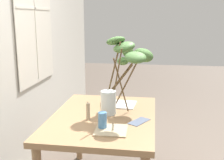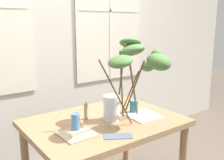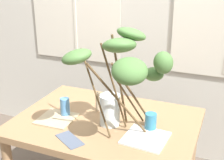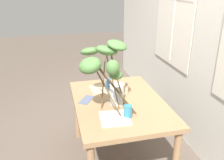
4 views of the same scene
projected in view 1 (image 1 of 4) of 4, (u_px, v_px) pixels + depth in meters
name	position (u px, v px, depth m)	size (l,w,h in m)	color
dining_table	(104.00, 125.00, 2.41)	(1.21, 0.87, 0.72)	#93704C
vase_with_branches	(125.00, 66.00, 2.42)	(0.65, 0.54, 0.69)	silver
drinking_glass_blue_left	(102.00, 121.00, 2.09)	(0.07, 0.07, 0.13)	#4C84BC
drinking_glass_blue_right	(110.00, 99.00, 2.67)	(0.07, 0.07, 0.11)	teal
plate_square_left	(111.00, 130.00, 2.07)	(0.24, 0.24, 0.01)	tan
plate_square_right	(122.00, 104.00, 2.67)	(0.25, 0.25, 0.01)	white
napkin_folded	(139.00, 121.00, 2.24)	(0.20, 0.09, 0.00)	#4C566B
pillar_candle	(88.00, 111.00, 2.28)	(0.03, 0.03, 0.15)	tan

